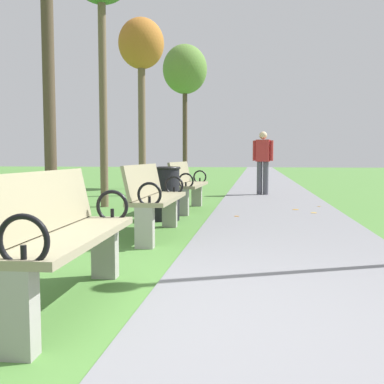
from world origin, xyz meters
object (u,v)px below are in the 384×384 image
at_px(park_bench_1, 63,235).
at_px(trash_bin, 165,193).
at_px(pedestrian_walking, 263,159).
at_px(park_bench_3, 187,184).
at_px(park_bench_2, 155,198).
at_px(tree_3, 141,49).
at_px(tree_4, 185,71).

distance_m(park_bench_1, trash_bin, 4.09).
xyz_separation_m(pedestrian_walking, trash_bin, (-1.58, -4.83, -0.50)).
bearing_deg(trash_bin, park_bench_3, 83.68).
bearing_deg(park_bench_2, park_bench_3, 90.00).
distance_m(park_bench_1, park_bench_2, 2.69).
bearing_deg(park_bench_3, park_bench_1, -90.00).
xyz_separation_m(park_bench_3, trash_bin, (-0.15, -1.33, -0.06)).
bearing_deg(park_bench_2, trash_bin, 96.00).
bearing_deg(tree_3, tree_4, 77.44).
bearing_deg(tree_4, tree_3, -102.56).
bearing_deg(pedestrian_walking, park_bench_2, -102.90).
xyz_separation_m(park_bench_2, tree_4, (-0.98, 8.67, 3.19)).
relative_size(park_bench_3, trash_bin, 1.92).
bearing_deg(trash_bin, tree_3, 108.84).
bearing_deg(tree_3, park_bench_3, -61.64).
bearing_deg(tree_4, park_bench_2, -83.53).
relative_size(park_bench_1, tree_4, 0.36).
relative_size(park_bench_1, park_bench_3, 1.00).
bearing_deg(park_bench_3, trash_bin, -96.32).
xyz_separation_m(park_bench_1, trash_bin, (-0.15, 4.09, -0.06)).
xyz_separation_m(park_bench_3, tree_3, (-1.63, 3.02, 3.21)).
bearing_deg(park_bench_2, pedestrian_walking, 77.10).
height_order(park_bench_3, tree_3, tree_3).
height_order(park_bench_1, tree_3, tree_3).
height_order(park_bench_3, pedestrian_walking, pedestrian_walking).
relative_size(tree_4, pedestrian_walking, 2.77).
distance_m(park_bench_1, park_bench_3, 5.42).
height_order(park_bench_1, park_bench_3, same).
xyz_separation_m(tree_3, tree_4, (0.65, 2.91, -0.01)).
distance_m(tree_3, tree_4, 2.99).
bearing_deg(tree_4, park_bench_3, -80.59).
height_order(park_bench_2, park_bench_3, same).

